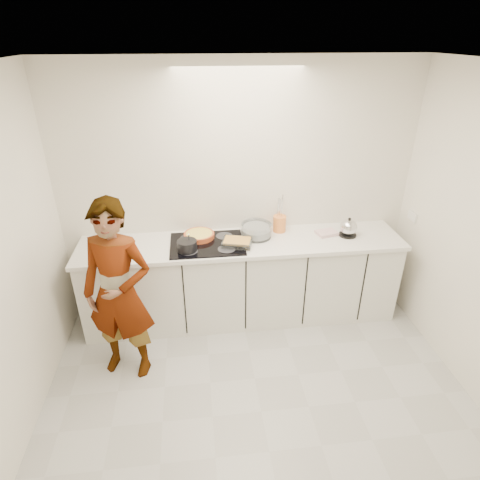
{
  "coord_description": "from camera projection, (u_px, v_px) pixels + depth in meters",
  "views": [
    {
      "loc": [
        -0.44,
        -2.23,
        2.77
      ],
      "look_at": [
        -0.05,
        1.05,
        1.05
      ],
      "focal_mm": 30.0,
      "sensor_mm": 36.0,
      "label": 1
    }
  ],
  "objects": [
    {
      "name": "kettle",
      "position": [
        348.0,
        228.0,
        4.07
      ],
      "size": [
        0.18,
        0.18,
        0.2
      ],
      "color": "black",
      "rests_on": "countertop"
    },
    {
      "name": "mixing_bowl",
      "position": [
        256.0,
        231.0,
        4.06
      ],
      "size": [
        0.36,
        0.36,
        0.14
      ],
      "color": "silver",
      "rests_on": "countertop"
    },
    {
      "name": "tea_towel",
      "position": [
        327.0,
        233.0,
        4.13
      ],
      "size": [
        0.24,
        0.19,
        0.03
      ],
      "primitive_type": "cube",
      "rotation": [
        0.0,
        0.0,
        0.24
      ],
      "color": "white",
      "rests_on": "countertop"
    },
    {
      "name": "saucepan",
      "position": [
        187.0,
        246.0,
        3.78
      ],
      "size": [
        0.22,
        0.22,
        0.18
      ],
      "color": "black",
      "rests_on": "hob"
    },
    {
      "name": "utensil_crock",
      "position": [
        279.0,
        224.0,
        4.17
      ],
      "size": [
        0.16,
        0.16,
        0.17
      ],
      "primitive_type": "cylinder",
      "rotation": [
        0.0,
        0.0,
        -0.17
      ],
      "color": "orange",
      "rests_on": "countertop"
    },
    {
      "name": "tart_dish",
      "position": [
        199.0,
        235.0,
        4.03
      ],
      "size": [
        0.33,
        0.33,
        0.05
      ],
      "color": "#B64A24",
      "rests_on": "hob"
    },
    {
      "name": "baking_dish",
      "position": [
        237.0,
        242.0,
        3.89
      ],
      "size": [
        0.33,
        0.27,
        0.05
      ],
      "color": "silver",
      "rests_on": "hob"
    },
    {
      "name": "floor",
      "position": [
        261.0,
        412.0,
        3.29
      ],
      "size": [
        3.6,
        3.2,
        0.0
      ],
      "primitive_type": "cube",
      "color": "#B4B4B1",
      "rests_on": "ground"
    },
    {
      "name": "wall_back",
      "position": [
        238.0,
        193.0,
        4.1
      ],
      "size": [
        3.6,
        0.0,
        2.6
      ],
      "primitive_type": "cube",
      "color": "white",
      "rests_on": "ground"
    },
    {
      "name": "ceiling",
      "position": [
        274.0,
        68.0,
        2.09
      ],
      "size": [
        3.6,
        3.2,
        0.0
      ],
      "primitive_type": "cube",
      "color": "white",
      "rests_on": "wall_back"
    },
    {
      "name": "cook",
      "position": [
        119.0,
        293.0,
        3.35
      ],
      "size": [
        0.69,
        0.54,
        1.66
      ],
      "primitive_type": "imported",
      "rotation": [
        0.0,
        0.0,
        -0.27
      ],
      "color": "silver",
      "rests_on": "floor"
    },
    {
      "name": "countertop",
      "position": [
        242.0,
        243.0,
        4.0
      ],
      "size": [
        3.24,
        0.64,
        0.04
      ],
      "primitive_type": "cube",
      "color": "white",
      "rests_on": "base_cabinets"
    },
    {
      "name": "base_cabinets",
      "position": [
        242.0,
        282.0,
        4.21
      ],
      "size": [
        3.2,
        0.58,
        0.87
      ],
      "primitive_type": "cube",
      "color": "silver",
      "rests_on": "floor"
    },
    {
      "name": "hob",
      "position": [
        207.0,
        244.0,
        3.94
      ],
      "size": [
        0.72,
        0.54,
        0.01
      ],
      "primitive_type": "cube",
      "color": "black",
      "rests_on": "countertop"
    }
  ]
}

